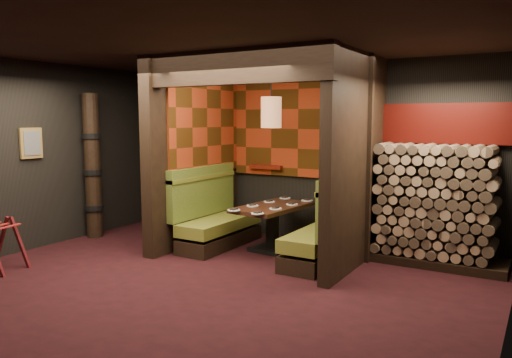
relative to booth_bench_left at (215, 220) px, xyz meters
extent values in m
cube|color=black|center=(0.96, -1.65, -0.41)|extent=(6.50, 5.50, 0.02)
cube|color=black|center=(0.96, -1.65, 2.46)|extent=(6.50, 5.50, 0.02)
cube|color=black|center=(0.96, 1.11, 1.02)|extent=(6.50, 0.02, 2.85)
cube|color=black|center=(-2.30, -1.65, 1.02)|extent=(0.02, 5.50, 2.85)
cube|color=black|center=(-0.39, 0.00, 1.02)|extent=(0.20, 2.20, 2.85)
cube|color=black|center=(2.26, 0.05, 1.02)|extent=(0.15, 2.10, 2.85)
cube|color=black|center=(0.94, -0.95, 2.23)|extent=(2.85, 0.18, 0.44)
cube|color=#962D11|center=(0.94, 1.06, 1.42)|extent=(2.40, 0.06, 1.55)
cube|color=#962D11|center=(-0.27, 0.17, 1.45)|extent=(0.04, 1.85, 1.45)
cube|color=#62150B|center=(0.36, 1.00, 0.78)|extent=(0.60, 0.12, 0.07)
cube|color=black|center=(0.11, 0.00, -0.29)|extent=(0.55, 1.60, 0.22)
cube|color=olive|center=(0.11, 0.00, -0.04)|extent=(0.55, 1.60, 0.18)
cube|color=#5D691C|center=(-0.23, 0.00, 0.35)|extent=(0.12, 1.60, 0.78)
cube|color=olive|center=(-0.23, 0.00, 0.70)|extent=(0.15, 1.60, 0.06)
cube|color=black|center=(1.79, 0.00, -0.29)|extent=(0.55, 1.60, 0.22)
cube|color=olive|center=(1.79, 0.00, -0.04)|extent=(0.55, 1.60, 0.18)
cube|color=#5D691C|center=(2.12, 0.00, 0.35)|extent=(0.12, 1.60, 0.78)
cube|color=olive|center=(2.12, 0.00, 0.70)|extent=(0.15, 1.60, 0.06)
cube|color=black|center=(0.93, 0.19, -0.37)|extent=(0.60, 0.60, 0.06)
cylinder|color=black|center=(0.93, 0.19, -0.08)|extent=(0.20, 0.20, 0.63)
cube|color=#381E13|center=(0.93, 0.19, 0.26)|extent=(0.83, 1.37, 0.06)
cylinder|color=white|center=(0.66, -0.46, 0.30)|extent=(0.18, 0.18, 0.01)
cube|color=black|center=(0.66, -0.46, 0.31)|extent=(0.08, 0.12, 0.02)
cylinder|color=white|center=(1.07, -0.50, 0.30)|extent=(0.18, 0.18, 0.01)
cube|color=black|center=(1.07, -0.50, 0.31)|extent=(0.08, 0.12, 0.02)
cylinder|color=white|center=(0.70, -0.01, 0.30)|extent=(0.18, 0.18, 0.01)
cube|color=black|center=(0.70, -0.01, 0.31)|extent=(0.08, 0.12, 0.02)
cylinder|color=white|center=(1.11, -0.05, 0.30)|extent=(0.18, 0.18, 0.01)
cube|color=black|center=(1.11, -0.05, 0.31)|extent=(0.08, 0.12, 0.02)
cylinder|color=white|center=(0.74, 0.44, 0.30)|extent=(0.18, 0.18, 0.01)
cube|color=black|center=(0.74, 0.44, 0.31)|extent=(0.08, 0.12, 0.02)
cylinder|color=white|center=(1.15, 0.40, 0.30)|extent=(0.18, 0.18, 0.01)
cube|color=black|center=(1.15, 0.40, 0.31)|extent=(0.08, 0.12, 0.02)
cylinder|color=white|center=(0.78, 0.88, 0.30)|extent=(0.18, 0.18, 0.01)
cube|color=black|center=(0.78, 0.88, 0.31)|extent=(0.08, 0.12, 0.02)
cylinder|color=white|center=(1.19, 0.85, 0.30)|extent=(0.18, 0.18, 0.01)
cube|color=black|center=(1.19, 0.85, 0.31)|extent=(0.08, 0.12, 0.02)
cylinder|color=#97603B|center=(0.93, 0.14, 1.68)|extent=(0.30, 0.30, 0.45)
sphere|color=#FFC672|center=(0.93, 0.14, 1.68)|extent=(0.18, 0.18, 0.18)
cylinder|color=black|center=(0.93, 0.14, 2.18)|extent=(0.02, 0.02, 0.55)
cube|color=olive|center=(-2.26, -1.55, 1.22)|extent=(0.04, 0.36, 0.46)
cube|color=#3F3F3F|center=(-2.23, -1.55, 1.22)|extent=(0.01, 0.27, 0.36)
cube|color=#440E11|center=(-1.91, -2.33, -0.08)|extent=(0.32, 0.10, 0.72)
cube|color=#440E11|center=(-1.58, -2.27, -0.08)|extent=(0.32, 0.10, 0.72)
cube|color=maroon|center=(-1.54, -2.47, 0.19)|extent=(0.13, 0.45, 0.01)
cylinder|color=black|center=(-2.09, -0.55, 0.80)|extent=(0.26, 0.26, 2.40)
cylinder|color=black|center=(-2.09, -0.55, 0.10)|extent=(0.31, 0.31, 0.09)
cylinder|color=black|center=(-2.09, -0.55, 0.70)|extent=(0.31, 0.31, 0.09)
cylinder|color=black|center=(-2.09, -0.55, 1.30)|extent=(0.31, 0.31, 0.09)
cube|color=black|center=(3.25, 0.70, -0.34)|extent=(1.73, 0.70, 0.12)
cube|color=brown|center=(3.25, 0.70, 0.48)|extent=(1.73, 0.70, 1.52)
cube|color=maroon|center=(3.25, 1.03, 1.52)|extent=(1.83, 0.10, 0.56)
cube|color=black|center=(2.35, 0.31, 1.02)|extent=(0.08, 0.08, 2.85)
camera|label=1|loc=(4.47, -6.28, 1.58)|focal=35.00mm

